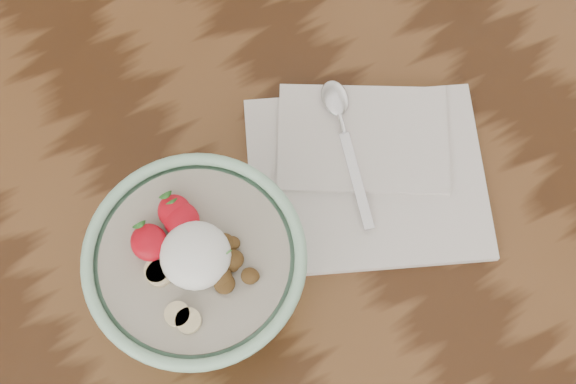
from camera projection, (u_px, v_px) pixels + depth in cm
name	position (u px, v px, depth cm)	size (l,w,h in cm)	color
table	(208.00, 290.00, 93.33)	(160.00, 90.00, 75.00)	#381E0E
breakfast_bowl	(199.00, 270.00, 77.30)	(20.83, 20.83, 14.27)	#9BD0AD
napkin	(366.00, 169.00, 87.96)	(32.14, 29.85, 1.58)	silver
spoon	(340.00, 118.00, 88.71)	(7.51, 17.72, 0.94)	silver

